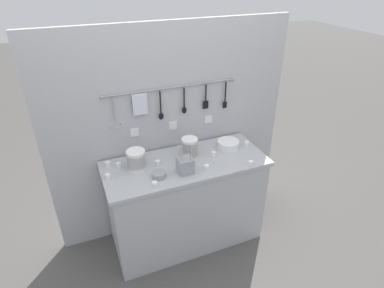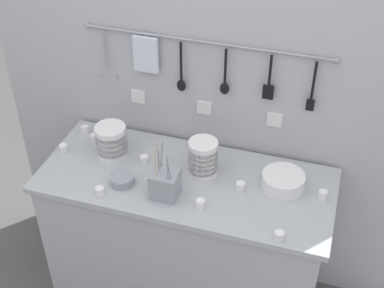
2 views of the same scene
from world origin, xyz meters
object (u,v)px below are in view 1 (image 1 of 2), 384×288
at_px(steel_mixing_bowl, 159,175).
at_px(cup_beside_plates, 108,176).
at_px(plate_stack, 228,145).
at_px(cup_centre, 247,143).
at_px(bowl_stack_wide_centre, 136,160).
at_px(cup_by_caddy, 108,164).
at_px(cup_back_right, 119,165).
at_px(cup_edge_far, 155,184).
at_px(cup_front_right, 207,167).
at_px(cup_mid_row, 251,163).
at_px(cup_edge_near, 134,159).
at_px(bowl_stack_short_front, 190,148).
at_px(cup_back_left, 214,154).
at_px(cup_front_left, 158,163).
at_px(cutlery_caddy, 185,165).

relative_size(steel_mixing_bowl, cup_beside_plates, 2.84).
relative_size(plate_stack, cup_centre, 4.87).
bearing_deg(bowl_stack_wide_centre, cup_by_caddy, 149.28).
bearing_deg(cup_back_right, cup_edge_far, -61.10).
xyz_separation_m(steel_mixing_bowl, cup_back_right, (-0.26, 0.25, -0.00)).
height_order(cup_front_right, cup_mid_row, same).
distance_m(bowl_stack_wide_centre, cup_edge_near, 0.14).
height_order(cup_edge_near, cup_centre, same).
relative_size(cup_front_right, cup_beside_plates, 1.00).
distance_m(bowl_stack_short_front, cup_back_left, 0.21).
height_order(bowl_stack_short_front, cup_by_caddy, bowl_stack_short_front).
bearing_deg(cup_centre, cup_front_left, -179.87).
height_order(cutlery_caddy, cup_by_caddy, cutlery_caddy).
height_order(cup_by_caddy, cup_mid_row, same).
xyz_separation_m(cup_edge_near, cup_front_left, (0.17, -0.13, 0.00)).
bearing_deg(cup_by_caddy, bowl_stack_wide_centre, -30.72).
bearing_deg(cup_mid_row, cup_back_right, 158.91).
relative_size(cup_front_left, cup_front_right, 1.00).
height_order(cup_front_right, cup_centre, same).
bearing_deg(cup_edge_near, cup_edge_far, -81.00).
bearing_deg(cup_by_caddy, plate_stack, -6.34).
bearing_deg(cup_front_left, cup_edge_far, -111.10).
relative_size(cup_front_left, cup_beside_plates, 1.00).
xyz_separation_m(steel_mixing_bowl, cup_by_caddy, (-0.34, 0.30, -0.00)).
distance_m(bowl_stack_wide_centre, cup_centre, 1.01).
relative_size(plate_stack, cup_mid_row, 4.87).
bearing_deg(bowl_stack_wide_centre, plate_stack, 0.65).
height_order(cup_edge_near, cup_back_right, same).
height_order(bowl_stack_wide_centre, cup_edge_near, bowl_stack_wide_centre).
xyz_separation_m(cup_centre, cup_beside_plates, (-1.24, -0.04, 0.00)).
relative_size(cup_front_left, cup_back_left, 1.00).
bearing_deg(cup_back_left, cutlery_caddy, -157.29).
distance_m(cup_edge_far, cup_back_right, 0.41).
xyz_separation_m(bowl_stack_short_front, cup_mid_row, (0.41, -0.31, -0.07)).
distance_m(bowl_stack_wide_centre, cup_front_right, 0.56).
distance_m(plate_stack, cup_edge_near, 0.83).
relative_size(cup_edge_far, cup_mid_row, 1.00).
relative_size(bowl_stack_wide_centre, cup_edge_far, 4.13).
bearing_deg(steel_mixing_bowl, cup_edge_far, -121.29).
bearing_deg(cup_front_right, cup_back_right, 154.95).
height_order(cup_by_caddy, cup_back_left, same).
bearing_deg(plate_stack, cup_by_caddy, 173.66).
xyz_separation_m(plate_stack, cup_centre, (0.18, -0.02, -0.02)).
height_order(cutlery_caddy, cup_back_right, cutlery_caddy).
bearing_deg(cup_front_left, bowl_stack_short_front, 2.57).
relative_size(bowl_stack_short_front, steel_mixing_bowl, 1.58).
distance_m(cup_front_right, cup_beside_plates, 0.77).
bearing_deg(plate_stack, cup_back_left, -157.70).
bearing_deg(bowl_stack_wide_centre, cup_centre, -0.66).
relative_size(cup_by_caddy, cup_edge_near, 1.00).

